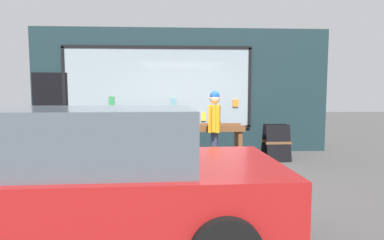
{
  "coord_description": "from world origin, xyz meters",
  "views": [
    {
      "loc": [
        -0.11,
        -5.61,
        1.55
      ],
      "look_at": [
        0.19,
        0.9,
        0.99
      ],
      "focal_mm": 28.0,
      "sensor_mm": 36.0,
      "label": 1
    }
  ],
  "objects_px": {
    "person_browsing": "(215,124)",
    "parked_car": "(82,174)",
    "display_table_main": "(183,132)",
    "small_dog": "(240,156)",
    "sandwich_board_sign": "(276,142)"
  },
  "relations": [
    {
      "from": "person_browsing",
      "to": "parked_car",
      "type": "height_order",
      "value": "person_browsing"
    },
    {
      "from": "parked_car",
      "to": "display_table_main",
      "type": "bearing_deg",
      "value": 71.72
    },
    {
      "from": "person_browsing",
      "to": "small_dog",
      "type": "xyz_separation_m",
      "value": [
        0.51,
        -0.18,
        -0.64
      ]
    },
    {
      "from": "small_dog",
      "to": "sandwich_board_sign",
      "type": "relative_size",
      "value": 0.64
    },
    {
      "from": "display_table_main",
      "to": "small_dog",
      "type": "distance_m",
      "value": 1.44
    },
    {
      "from": "parked_car",
      "to": "small_dog",
      "type": "bearing_deg",
      "value": 50.68
    },
    {
      "from": "display_table_main",
      "to": "small_dog",
      "type": "bearing_deg",
      "value": -33.87
    },
    {
      "from": "display_table_main",
      "to": "sandwich_board_sign",
      "type": "distance_m",
      "value": 2.21
    },
    {
      "from": "small_dog",
      "to": "parked_car",
      "type": "bearing_deg",
      "value": 170.84
    },
    {
      "from": "person_browsing",
      "to": "sandwich_board_sign",
      "type": "bearing_deg",
      "value": -52.88
    },
    {
      "from": "person_browsing",
      "to": "sandwich_board_sign",
      "type": "xyz_separation_m",
      "value": [
        1.55,
        0.76,
        -0.51
      ]
    },
    {
      "from": "sandwich_board_sign",
      "to": "display_table_main",
      "type": "bearing_deg",
      "value": -176.44
    },
    {
      "from": "parked_car",
      "to": "sandwich_board_sign",
      "type": "bearing_deg",
      "value": 47.82
    },
    {
      "from": "small_dog",
      "to": "sandwich_board_sign",
      "type": "xyz_separation_m",
      "value": [
        1.05,
        0.94,
        0.14
      ]
    },
    {
      "from": "small_dog",
      "to": "parked_car",
      "type": "relative_size",
      "value": 0.13
    }
  ]
}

